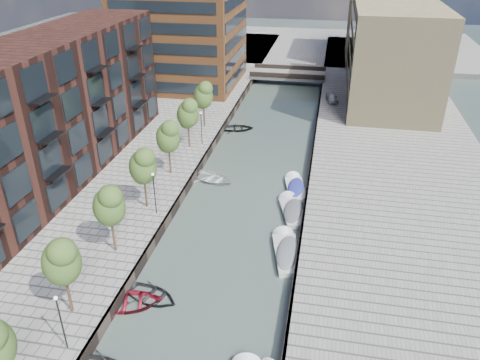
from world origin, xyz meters
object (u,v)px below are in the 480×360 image
(tree_2, at_px, (109,204))
(motorboat_4, at_px, (292,210))
(tree_4, at_px, (168,135))
(car, at_px, (332,97))
(sloop_2, at_px, (130,305))
(motorboat_3, at_px, (295,187))
(bridge, at_px, (288,74))
(tree_6, at_px, (203,94))
(tree_5, at_px, (188,113))
(sloop_3, at_px, (212,180))
(motorboat_1, at_px, (286,251))
(sloop_0, at_px, (152,298))
(tree_1, at_px, (61,260))
(tree_3, at_px, (143,165))
(sloop_4, at_px, (237,130))

(tree_2, xyz_separation_m, motorboat_4, (13.37, 10.13, -5.09))
(tree_4, relative_size, car, 1.57)
(tree_2, bearing_deg, sloop_2, -57.10)
(motorboat_3, bearing_deg, sloop_2, -117.45)
(bridge, bearing_deg, motorboat_4, -83.67)
(tree_6, relative_size, motorboat_3, 1.11)
(tree_5, bearing_deg, motorboat_3, -25.11)
(tree_5, height_order, sloop_3, tree_5)
(bridge, relative_size, tree_6, 2.18)
(tree_6, distance_m, sloop_2, 33.36)
(tree_4, xyz_separation_m, motorboat_1, (13.57, -10.47, -5.07))
(tree_2, distance_m, motorboat_4, 17.52)
(tree_5, distance_m, sloop_0, 25.73)
(sloop_0, relative_size, car, 1.12)
(tree_4, relative_size, motorboat_1, 0.98)
(tree_2, height_order, tree_6, same)
(tree_6, xyz_separation_m, car, (16.45, 13.43, -3.66))
(tree_1, relative_size, sloop_2, 1.21)
(tree_3, xyz_separation_m, sloop_4, (4.08, 22.86, -5.31))
(tree_2, relative_size, sloop_2, 1.21)
(tree_6, height_order, sloop_4, tree_6)
(tree_1, bearing_deg, motorboat_3, 58.65)
(tree_3, relative_size, tree_5, 1.00)
(bridge, distance_m, tree_1, 61.71)
(sloop_0, relative_size, sloop_2, 0.87)
(tree_1, relative_size, motorboat_3, 1.11)
(bridge, xyz_separation_m, motorboat_3, (4.77, -39.22, -1.18))
(bridge, xyz_separation_m, sloop_3, (-4.23, -39.06, -1.39))
(tree_3, relative_size, motorboat_1, 0.98)
(tree_1, relative_size, motorboat_1, 0.98)
(car, bearing_deg, sloop_3, -125.29)
(tree_3, height_order, motorboat_4, tree_3)
(tree_2, bearing_deg, tree_5, 90.00)
(tree_3, distance_m, tree_5, 14.00)
(tree_6, relative_size, car, 1.57)
(sloop_2, bearing_deg, bridge, -23.40)
(motorboat_3, bearing_deg, motorboat_4, -88.81)
(tree_2, bearing_deg, sloop_4, 82.22)
(tree_2, distance_m, tree_4, 14.00)
(motorboat_4, bearing_deg, sloop_2, -124.53)
(tree_4, bearing_deg, bridge, 78.00)
(tree_4, bearing_deg, sloop_0, -76.10)
(bridge, xyz_separation_m, sloop_0, (-4.10, -57.79, -1.39))
(motorboat_1, distance_m, motorboat_3, 11.26)
(sloop_2, distance_m, motorboat_4, 18.11)
(motorboat_3, bearing_deg, tree_5, 154.89)
(motorboat_4, distance_m, car, 31.49)
(bridge, relative_size, sloop_2, 2.65)
(sloop_4, xyz_separation_m, motorboat_4, (9.29, -19.73, 0.22))
(tree_5, relative_size, motorboat_4, 1.04)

